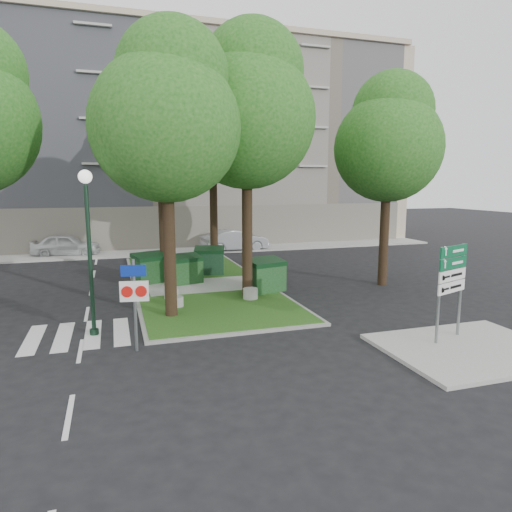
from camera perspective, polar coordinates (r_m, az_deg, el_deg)
name	(u,v)px	position (r m, az deg, el deg)	size (l,w,h in m)	color
ground	(228,336)	(15.11, -3.55, -9.89)	(120.00, 120.00, 0.00)	black
median_island	(198,282)	(22.74, -7.23, -3.26)	(6.00, 16.00, 0.12)	#1B4B15
median_kerb	(198,282)	(22.74, -7.23, -3.28)	(6.30, 16.30, 0.10)	gray
sidewalk_corner	(470,349)	(15.15, 25.15, -10.48)	(5.00, 4.00, 0.12)	#999993
building_sidewalk	(164,252)	(32.90, -11.40, 0.50)	(42.00, 3.00, 0.12)	#999993
zebra_crossing	(107,332)	(16.14, -18.10, -9.06)	(5.00, 3.00, 0.01)	silver
apartment_building	(151,145)	(40.12, -12.97, 13.35)	(41.00, 12.00, 16.00)	beige
tree_median_near_left	(168,112)	(16.71, -10.98, 17.23)	(5.20, 5.20, 10.53)	black
tree_median_near_right	(248,106)	(19.47, -0.95, 18.21)	(5.60, 5.60, 11.46)	black
tree_median_mid	(162,139)	(23.15, -11.62, 14.08)	(4.80, 4.80, 9.99)	black
tree_median_far	(214,121)	(26.76, -5.32, 16.43)	(5.80, 5.80, 11.93)	black
tree_street_right	(389,138)	(22.77, 16.34, 14.00)	(5.00, 5.00, 10.06)	black
dumpster_a	(150,268)	(22.68, -13.09, -1.49)	(1.87, 1.62, 1.46)	#0E3610
dumpster_b	(185,269)	(22.24, -8.84, -1.64)	(1.75, 1.44, 1.41)	#113B12
dumpster_c	(210,260)	(24.39, -5.83, -0.56)	(1.79, 1.45, 1.46)	black
dumpster_d	(265,275)	(20.37, 1.19, -2.40)	(1.85, 1.50, 1.51)	#123C15
bollard_left	(177,302)	(18.23, -9.91, -5.63)	(0.54, 0.54, 0.39)	gray
bollard_right	(250,293)	(19.12, -0.70, -4.71)	(0.62, 0.62, 0.44)	#A0A09B
bollard_mid	(171,293)	(19.54, -10.55, -4.59)	(0.59, 0.59, 0.42)	#989893
litter_bin	(210,260)	(26.62, -5.79, -0.55)	(0.38, 0.38, 0.66)	orange
street_lamp	(88,233)	(15.36, -20.21, 2.69)	(0.42, 0.42, 5.32)	black
traffic_sign_pole	(134,293)	(13.73, -14.95, -4.46)	(0.82, 0.18, 2.76)	slate
directional_sign	(451,277)	(15.13, 23.21, -2.47)	(1.39, 0.55, 2.94)	slate
car_white	(66,245)	(33.33, -22.65, 1.28)	(1.77, 4.41, 1.50)	silver
car_silver	(235,240)	(32.94, -2.66, 1.96)	(1.68, 4.80, 1.58)	#97999F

